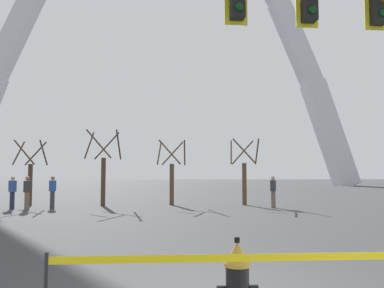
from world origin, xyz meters
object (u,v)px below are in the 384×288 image
object	(u,v)px
pedestrian_walking_right	(27,193)
pedestrian_walking_left	(52,192)
pedestrian_near_trees	(273,191)
monument_arch	(160,42)
pedestrian_standing_center	(12,192)
fire_hydrant	(237,285)

from	to	relation	value
pedestrian_walking_right	pedestrian_walking_left	bearing A→B (deg)	48.74
pedestrian_walking_right	pedestrian_near_trees	world-z (taller)	same
monument_arch	pedestrian_walking_right	world-z (taller)	monument_arch
pedestrian_walking_left	pedestrian_standing_center	world-z (taller)	same
pedestrian_standing_center	pedestrian_near_trees	distance (m)	12.73
fire_hydrant	pedestrian_walking_right	world-z (taller)	pedestrian_walking_right
monument_arch	pedestrian_walking_right	bearing A→B (deg)	-100.47
pedestrian_walking_right	monument_arch	bearing A→B (deg)	79.53
fire_hydrant	pedestrian_standing_center	distance (m)	17.74
monument_arch	pedestrian_standing_center	size ratio (longest dim) A/B	36.00
pedestrian_standing_center	monument_arch	bearing A→B (deg)	78.05
pedestrian_walking_right	fire_hydrant	bearing A→B (deg)	-66.48
fire_hydrant	pedestrian_near_trees	bearing A→B (deg)	71.77
fire_hydrant	pedestrian_near_trees	size ratio (longest dim) A/B	0.62
fire_hydrant	pedestrian_near_trees	distance (m)	16.46
fire_hydrant	pedestrian_walking_left	distance (m)	17.44
pedestrian_walking_right	pedestrian_near_trees	bearing A→B (deg)	1.06
monument_arch	pedestrian_standing_center	bearing A→B (deg)	-101.95
monument_arch	pedestrian_near_trees	distance (m)	42.23
pedestrian_walking_right	pedestrian_near_trees	size ratio (longest dim) A/B	1.00
pedestrian_walking_right	pedestrian_near_trees	distance (m)	11.86
fire_hydrant	pedestrian_walking_right	distance (m)	16.81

